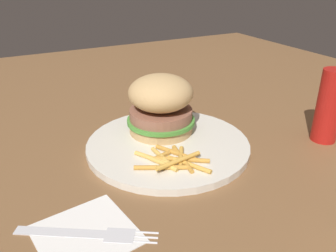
{
  "coord_description": "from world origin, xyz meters",
  "views": [
    {
      "loc": [
        0.24,
        0.49,
        0.29
      ],
      "look_at": [
        -0.01,
        0.02,
        0.04
      ],
      "focal_mm": 36.9,
      "sensor_mm": 36.0,
      "label": 1
    }
  ],
  "objects_px": {
    "napkin": "(86,234)",
    "sandwich": "(161,104)",
    "plate": "(168,145)",
    "fork": "(87,232)",
    "fries_pile": "(173,160)",
    "ketchup_bottle": "(329,106)"
  },
  "relations": [
    {
      "from": "plate",
      "to": "sandwich",
      "type": "distance_m",
      "value": 0.07
    },
    {
      "from": "ketchup_bottle",
      "to": "napkin",
      "type": "bearing_deg",
      "value": 4.89
    },
    {
      "from": "napkin",
      "to": "sandwich",
      "type": "bearing_deg",
      "value": -136.15
    },
    {
      "from": "napkin",
      "to": "fork",
      "type": "relative_size",
      "value": 0.71
    },
    {
      "from": "sandwich",
      "to": "ketchup_bottle",
      "type": "distance_m",
      "value": 0.3
    },
    {
      "from": "fries_pile",
      "to": "napkin",
      "type": "height_order",
      "value": "fries_pile"
    },
    {
      "from": "fries_pile",
      "to": "napkin",
      "type": "xyz_separation_m",
      "value": [
        0.16,
        0.08,
        -0.02
      ]
    },
    {
      "from": "sandwich",
      "to": "fork",
      "type": "relative_size",
      "value": 0.79
    },
    {
      "from": "plate",
      "to": "fork",
      "type": "distance_m",
      "value": 0.23
    },
    {
      "from": "sandwich",
      "to": "fork",
      "type": "distance_m",
      "value": 0.28
    },
    {
      "from": "plate",
      "to": "napkin",
      "type": "height_order",
      "value": "plate"
    },
    {
      "from": "fork",
      "to": "napkin",
      "type": "bearing_deg",
      "value": -31.95
    },
    {
      "from": "napkin",
      "to": "ketchup_bottle",
      "type": "bearing_deg",
      "value": -175.11
    },
    {
      "from": "fries_pile",
      "to": "ketchup_bottle",
      "type": "xyz_separation_m",
      "value": [
        -0.29,
        0.04,
        0.05
      ]
    },
    {
      "from": "plate",
      "to": "sandwich",
      "type": "bearing_deg",
      "value": -101.14
    },
    {
      "from": "fork",
      "to": "ketchup_bottle",
      "type": "relative_size",
      "value": 1.19
    },
    {
      "from": "ketchup_bottle",
      "to": "fork",
      "type": "bearing_deg",
      "value": 5.02
    },
    {
      "from": "sandwich",
      "to": "fries_pile",
      "type": "bearing_deg",
      "value": 72.62
    },
    {
      "from": "fries_pile",
      "to": "fork",
      "type": "distance_m",
      "value": 0.18
    },
    {
      "from": "sandwich",
      "to": "napkin",
      "type": "distance_m",
      "value": 0.28
    },
    {
      "from": "fork",
      "to": "fries_pile",
      "type": "bearing_deg",
      "value": -153.29
    },
    {
      "from": "napkin",
      "to": "fork",
      "type": "distance_m",
      "value": 0.0
    }
  ]
}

